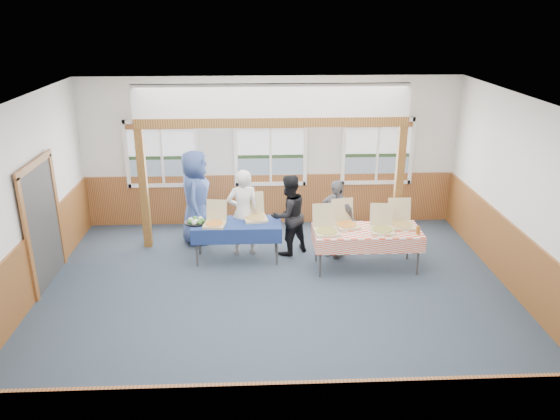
% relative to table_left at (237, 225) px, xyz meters
% --- Properties ---
extents(floor, '(8.00, 8.00, 0.00)m').
position_rel_table_left_xyz_m(floor, '(0.69, -1.60, -0.69)').
color(floor, '#293743').
rests_on(floor, ground).
extents(ceiling, '(8.00, 8.00, 0.00)m').
position_rel_table_left_xyz_m(ceiling, '(0.69, -1.60, 2.51)').
color(ceiling, white).
rests_on(ceiling, wall_back).
extents(wall_back, '(8.00, 0.00, 8.00)m').
position_rel_table_left_xyz_m(wall_back, '(0.69, 1.90, 0.91)').
color(wall_back, silver).
rests_on(wall_back, floor).
extents(wall_front, '(8.00, 0.00, 8.00)m').
position_rel_table_left_xyz_m(wall_front, '(0.69, -5.10, 0.91)').
color(wall_front, silver).
rests_on(wall_front, floor).
extents(wall_left, '(0.00, 8.00, 8.00)m').
position_rel_table_left_xyz_m(wall_left, '(-3.31, -1.60, 0.91)').
color(wall_left, silver).
rests_on(wall_left, floor).
extents(wall_right, '(0.00, 8.00, 8.00)m').
position_rel_table_left_xyz_m(wall_right, '(4.69, -1.60, 0.91)').
color(wall_right, silver).
rests_on(wall_right, floor).
extents(wainscot_back, '(7.98, 0.05, 1.10)m').
position_rel_table_left_xyz_m(wainscot_back, '(0.69, 1.88, -0.14)').
color(wainscot_back, brown).
rests_on(wainscot_back, floor).
extents(wainscot_left, '(0.05, 6.98, 1.10)m').
position_rel_table_left_xyz_m(wainscot_left, '(-3.28, -1.60, -0.14)').
color(wainscot_left, brown).
rests_on(wainscot_left, floor).
extents(wainscot_right, '(0.05, 6.98, 1.10)m').
position_rel_table_left_xyz_m(wainscot_right, '(4.67, -1.60, -0.14)').
color(wainscot_right, brown).
rests_on(wainscot_right, floor).
extents(cased_opening, '(0.06, 1.30, 2.10)m').
position_rel_table_left_xyz_m(cased_opening, '(-3.27, -0.70, 0.36)').
color(cased_opening, '#343434').
rests_on(cased_opening, wall_left).
extents(window_left, '(1.56, 0.10, 1.46)m').
position_rel_table_left_xyz_m(window_left, '(-1.61, 1.86, 0.98)').
color(window_left, white).
rests_on(window_left, wall_back).
extents(window_mid, '(1.56, 0.10, 1.46)m').
position_rel_table_left_xyz_m(window_mid, '(0.69, 1.86, 0.98)').
color(window_mid, white).
rests_on(window_mid, wall_back).
extents(window_right, '(1.56, 0.10, 1.46)m').
position_rel_table_left_xyz_m(window_right, '(2.99, 1.86, 0.98)').
color(window_right, white).
rests_on(window_right, wall_back).
extents(post_left, '(0.15, 0.15, 2.40)m').
position_rel_table_left_xyz_m(post_left, '(-1.81, 0.70, 0.51)').
color(post_left, '#5C2B14').
rests_on(post_left, floor).
extents(post_right, '(0.15, 0.15, 2.40)m').
position_rel_table_left_xyz_m(post_right, '(3.19, 0.70, 0.51)').
color(post_right, '#5C2B14').
rests_on(post_right, floor).
extents(cross_beam, '(5.15, 0.18, 0.18)m').
position_rel_table_left_xyz_m(cross_beam, '(0.69, 0.70, 1.80)').
color(cross_beam, '#5C2B14').
rests_on(cross_beam, post_left).
extents(table_left, '(1.80, 1.31, 0.76)m').
position_rel_table_left_xyz_m(table_left, '(0.00, 0.00, 0.00)').
color(table_left, '#343434').
rests_on(table_left, floor).
extents(table_right, '(2.10, 1.60, 0.76)m').
position_rel_table_left_xyz_m(table_right, '(2.36, -0.46, 0.01)').
color(table_right, '#343434').
rests_on(table_right, floor).
extents(pizza_box_a, '(0.44, 0.51, 0.41)m').
position_rel_table_left_xyz_m(pizza_box_a, '(-0.39, -0.11, 0.13)').
color(pizza_box_a, '#D0BD8A').
rests_on(pizza_box_a, table_left).
extents(pizza_box_b, '(0.49, 0.57, 0.45)m').
position_rel_table_left_xyz_m(pizza_box_b, '(0.34, 0.16, 0.13)').
color(pizza_box_b, '#D0BD8A').
rests_on(pizza_box_b, table_left).
extents(pizza_box_c, '(0.46, 0.55, 0.46)m').
position_rel_table_left_xyz_m(pizza_box_c, '(1.60, -0.56, 0.13)').
color(pizza_box_c, '#D0BD8A').
rests_on(pizza_box_c, table_right).
extents(pizza_box_d, '(0.50, 0.57, 0.45)m').
position_rel_table_left_xyz_m(pizza_box_d, '(2.00, -0.27, 0.13)').
color(pizza_box_d, '#D0BD8A').
rests_on(pizza_box_d, table_right).
extents(pizza_box_e, '(0.45, 0.53, 0.44)m').
position_rel_table_left_xyz_m(pizza_box_e, '(2.61, -0.54, 0.13)').
color(pizza_box_e, '#D0BD8A').
rests_on(pizza_box_e, table_right).
extents(pizza_box_f, '(0.43, 0.52, 0.46)m').
position_rel_table_left_xyz_m(pizza_box_f, '(3.01, -0.32, 0.13)').
color(pizza_box_f, '#D0BD8A').
rests_on(pizza_box_f, table_right).
extents(veggie_tray, '(0.42, 0.42, 0.10)m').
position_rel_table_left_xyz_m(veggie_tray, '(-0.75, 0.00, 0.10)').
color(veggie_tray, black).
rests_on(veggie_tray, table_left).
extents(drink_glass, '(0.07, 0.07, 0.15)m').
position_rel_table_left_xyz_m(drink_glass, '(3.21, -0.71, 0.14)').
color(drink_glass, '#8E5017').
rests_on(drink_glass, table_right).
extents(woman_white, '(0.68, 0.50, 1.69)m').
position_rel_table_left_xyz_m(woman_white, '(0.12, 0.28, 0.15)').
color(woman_white, silver).
rests_on(woman_white, floor).
extents(woman_black, '(0.97, 0.92, 1.58)m').
position_rel_table_left_xyz_m(woman_black, '(0.98, 0.25, 0.10)').
color(woman_black, black).
rests_on(woman_black, floor).
extents(man_blue, '(0.64, 0.96, 1.91)m').
position_rel_table_left_xyz_m(man_blue, '(-0.84, 0.91, 0.26)').
color(man_blue, '#334881').
rests_on(man_blue, floor).
extents(person_grey, '(0.89, 0.88, 1.51)m').
position_rel_table_left_xyz_m(person_grey, '(1.87, 0.14, 0.06)').
color(person_grey, slate).
rests_on(person_grey, floor).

